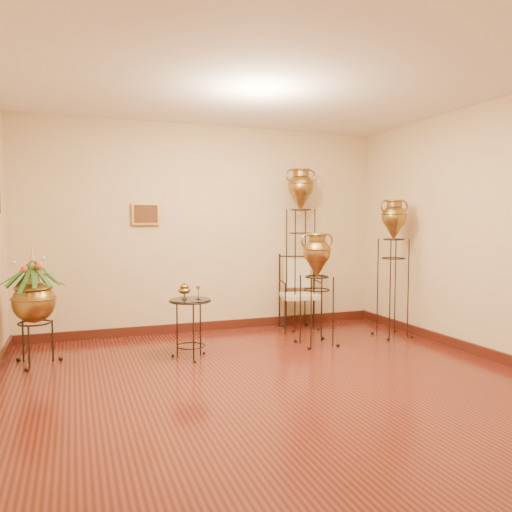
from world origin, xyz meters
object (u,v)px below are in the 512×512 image
object	(u,v)px
armchair	(300,293)
side_table	(190,327)
amphora_tall	(300,247)
planter_urn	(34,297)
amphora_mid	(393,267)

from	to	relation	value
armchair	side_table	size ratio (longest dim) A/B	1.24
amphora_tall	planter_urn	bearing A→B (deg)	-169.32
amphora_mid	armchair	size ratio (longest dim) A/B	1.76
amphora_tall	armchair	size ratio (longest dim) A/B	2.19
planter_urn	amphora_tall	bearing A→B (deg)	10.68
side_table	armchair	bearing A→B (deg)	27.06
amphora_tall	side_table	size ratio (longest dim) A/B	2.73
armchair	planter_urn	bearing A→B (deg)	-156.98
amphora_mid	side_table	world-z (taller)	amphora_mid
amphora_tall	planter_urn	world-z (taller)	amphora_tall
amphora_mid	side_table	xyz separation A→B (m)	(-2.71, -0.11, -0.57)
side_table	amphora_mid	bearing A→B (deg)	2.30
amphora_mid	side_table	distance (m)	2.77
planter_urn	side_table	world-z (taller)	planter_urn
planter_urn	armchair	bearing A→B (deg)	9.71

